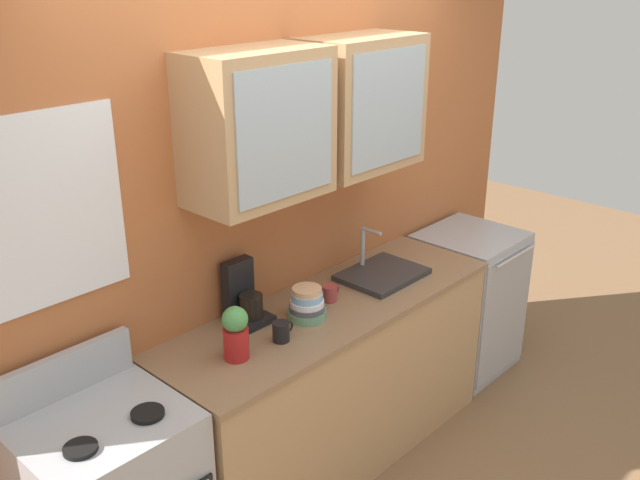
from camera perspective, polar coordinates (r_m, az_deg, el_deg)
ground_plane at (r=3.99m, az=0.93°, el=-16.94°), size 10.00×10.00×0.00m
back_wall_unit at (r=3.49m, az=-2.68°, el=3.19°), size 3.91×0.45×2.50m
counter at (r=3.72m, az=0.97°, el=-11.45°), size 1.93×0.61×0.91m
sink_faucet at (r=3.78m, az=4.99°, el=-2.68°), size 0.44×0.34×0.25m
bowl_stack at (r=3.33m, az=-1.06°, el=-5.22°), size 0.18×0.18×0.16m
vase at (r=3.02m, az=-6.83°, el=-7.44°), size 0.11×0.11×0.24m
cup_near_sink at (r=3.51m, az=0.82°, el=-4.32°), size 0.11×0.07×0.08m
cup_near_bowls at (r=3.16m, az=-3.14°, el=-7.38°), size 0.11×0.08×0.09m
dishwasher at (r=4.63m, az=11.74°, el=-4.82°), size 0.58×0.59×0.91m
coffee_maker at (r=3.33m, az=-6.15°, el=-4.70°), size 0.17×0.20×0.29m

